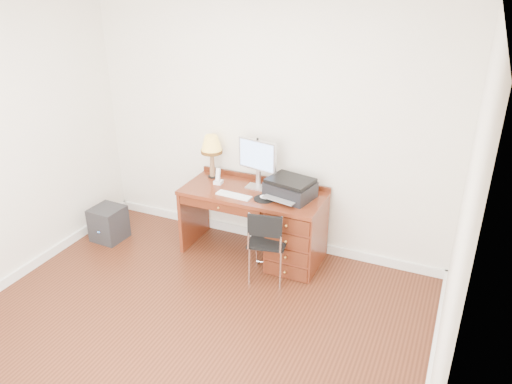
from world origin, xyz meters
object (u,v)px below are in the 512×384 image
at_px(leg_lamp, 212,147).
at_px(phone, 218,179).
at_px(monitor, 257,158).
at_px(printer, 290,188).
at_px(chair, 266,238).
at_px(equipment_box, 109,223).
at_px(desk, 281,226).

height_order(leg_lamp, phone, leg_lamp).
height_order(monitor, printer, monitor).
relative_size(chair, equipment_box, 1.99).
height_order(phone, chair, phone).
bearing_deg(printer, leg_lamp, -176.12).
bearing_deg(chair, leg_lamp, 136.56).
distance_m(desk, equipment_box, 2.02).
distance_m(monitor, equipment_box, 1.93).
distance_m(phone, equipment_box, 1.43).
height_order(printer, phone, printer).
bearing_deg(leg_lamp, monitor, -3.46).
distance_m(chair, equipment_box, 1.99).
height_order(phone, equipment_box, phone).
bearing_deg(chair, equipment_box, 168.59).
relative_size(phone, chair, 0.23).
bearing_deg(monitor, phone, -154.26).
bearing_deg(equipment_box, monitor, 20.11).
relative_size(printer, chair, 0.66).
xyz_separation_m(printer, chair, (-0.08, -0.43, -0.37)).
relative_size(printer, leg_lamp, 1.07).
height_order(chair, equipment_box, chair).
bearing_deg(leg_lamp, phone, -43.37).
bearing_deg(printer, equipment_box, -156.75).
distance_m(monitor, phone, 0.50).
bearing_deg(printer, desk, -151.02).
height_order(printer, equipment_box, printer).
bearing_deg(chair, monitor, 111.13).
bearing_deg(monitor, equipment_box, -150.75).
relative_size(desk, monitor, 2.88).
bearing_deg(equipment_box, phone, 21.26).
xyz_separation_m(desk, chair, (-0.01, -0.40, 0.06)).
bearing_deg(leg_lamp, printer, -8.24).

